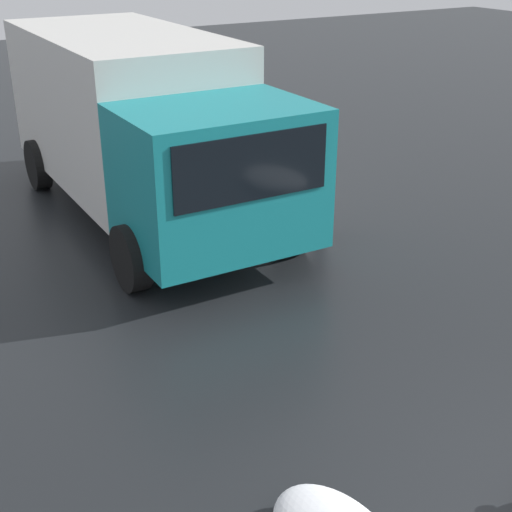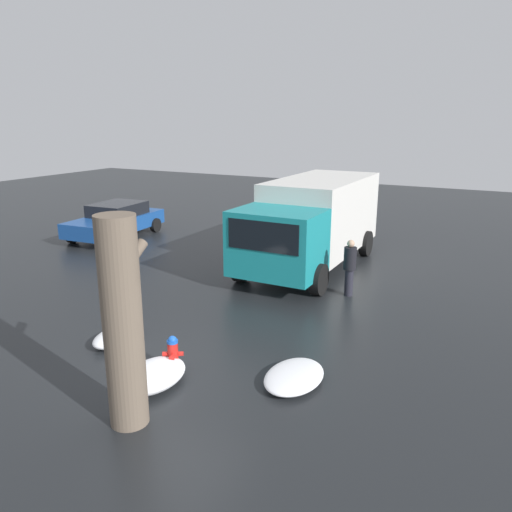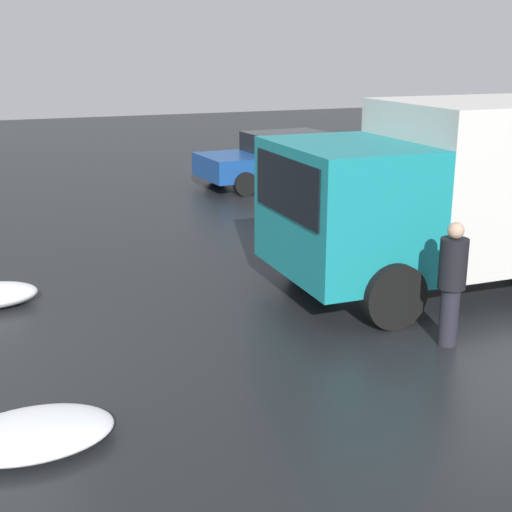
# 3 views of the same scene
# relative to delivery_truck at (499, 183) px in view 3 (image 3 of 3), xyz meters

# --- Properties ---
(delivery_truck) EXTENTS (7.00, 2.81, 2.84)m
(delivery_truck) POSITION_rel_delivery_truck_xyz_m (0.00, 0.00, 0.00)
(delivery_truck) COLOR teal
(delivery_truck) RESTS_ON ground_plane
(pedestrian) EXTENTS (0.35, 0.35, 1.60)m
(pedestrian) POSITION_rel_delivery_truck_xyz_m (-2.28, -2.00, -0.69)
(pedestrian) COLOR #23232D
(pedestrian) RESTS_ON ground_plane
(parked_car) EXTENTS (4.50, 2.36, 1.40)m
(parked_car) POSITION_rel_delivery_truck_xyz_m (0.08, 8.71, -0.84)
(parked_car) COLOR #194793
(parked_car) RESTS_ON ground_plane
(snow_pile_by_hydrant) EXTENTS (1.53, 1.04, 0.24)m
(snow_pile_by_hydrant) POSITION_rel_delivery_truck_xyz_m (-7.36, -2.55, -1.44)
(snow_pile_by_hydrant) COLOR white
(snow_pile_by_hydrant) RESTS_ON ground_plane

